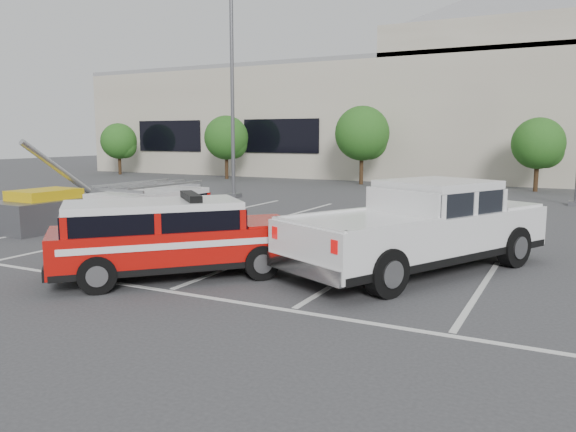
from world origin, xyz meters
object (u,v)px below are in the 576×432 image
Objects in this scene: convention_building at (476,112)px; tree_far_left at (120,142)px; tree_mid_right at (540,145)px; fire_chief_suv at (172,243)px; white_pickup at (421,236)px; light_pole_left at (232,90)px; ladder_suv at (160,221)px; tree_mid_left at (364,135)px; tree_left at (228,139)px; utility_rig at (42,211)px.

convention_building is 27.03m from tree_far_left.
convention_building is 15.04× the size of tree_far_left.
convention_building is 15.04× the size of tree_mid_right.
white_pickup is (4.56, 2.98, 0.07)m from fire_chief_suv.
light_pole_left is 2.24× the size of ladder_suv.
tree_mid_right is at bearing 120.37° from fire_chief_suv.
tree_mid_right is 0.87× the size of ladder_suv.
tree_mid_left is 24.43m from fire_chief_suv.
tree_left is 22.04m from utility_rig.
utility_rig is at bearing -99.34° from tree_mid_left.
tree_far_left is 1.00× the size of tree_mid_right.
ladder_suv is at bearing -95.84° from convention_building.
ladder_suv is (21.89, -21.47, -1.79)m from tree_far_left.
tree_mid_right is (20.00, -0.00, -0.27)m from tree_left.
fire_chief_suv is (14.28, -23.94, -2.04)m from tree_left.
tree_far_left is at bearing -158.63° from convention_building.
light_pole_left reaches higher than tree_far_left.
ladder_suv is at bearing -149.52° from white_pickup.
tree_mid_left is at bearing 72.90° from light_pole_left.
convention_building is 8.76× the size of white_pickup.
utility_rig is at bearing 176.79° from ladder_suv.
tree_far_left is 1.15× the size of utility_rig.
light_pole_left is (16.91, -10.05, 2.68)m from tree_far_left.
tree_far_left is 0.87× the size of ladder_suv.
white_pickup is at bearing -67.12° from tree_mid_left.
convention_building is 13.58× the size of tree_left.
light_pole_left reaches higher than tree_mid_right.
tree_far_left is at bearing -180.00° from tree_left.
white_pickup reaches higher than fire_chief_suv.
tree_far_left is 30.71m from ladder_suv.
convention_building is 12.38× the size of tree_mid_left.
tree_mid_right reaches higher than ladder_suv.
convention_building is 32.17m from utility_rig.
tree_mid_left is (20.00, 0.00, 0.54)m from tree_far_left.
tree_mid_left is at bearing 139.17° from white_pickup.
fire_chief_suv is (4.28, -23.94, -2.31)m from tree_mid_left.
fire_chief_suv is at bearing -103.43° from tree_mid_right.
tree_left reaches higher than tree_mid_right.
light_pole_left is at bearing -30.71° from tree_far_left.
white_pickup reaches higher than ladder_suv.
light_pole_left is (6.91, -10.05, 2.41)m from tree_left.
tree_mid_right is at bearing 113.14° from white_pickup.
fire_chief_suv is 5.45m from white_pickup.
utility_rig is at bearing -122.72° from tree_mid_right.
light_pole_left is at bearing -107.10° from tree_mid_left.
tree_mid_right reaches higher than utility_rig.
fire_chief_suv is 0.72× the size of white_pickup.
tree_far_left is at bearing 130.93° from utility_rig.
tree_mid_right is 24.68m from fire_chief_suv.
tree_mid_left is 0.71× the size of white_pickup.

